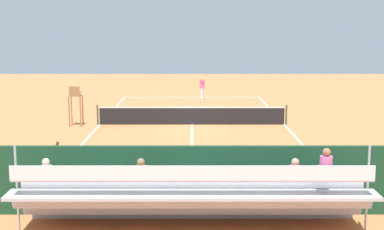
{
  "coord_description": "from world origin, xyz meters",
  "views": [
    {
      "loc": [
        0.02,
        28.94,
        5.39
      ],
      "look_at": [
        0.0,
        4.0,
        1.2
      ],
      "focal_mm": 50.88,
      "sensor_mm": 36.0,
      "label": 1
    }
  ],
  "objects_px": {
    "bleacher_stand": "(200,197)",
    "equipment_bag": "(227,201)",
    "line_judge": "(53,172)",
    "courtside_bench": "(286,187)",
    "tennis_player": "(202,86)",
    "tennis_ball_near": "(217,102)",
    "tennis_racket": "(194,100)",
    "umpire_chair": "(75,102)",
    "tennis_ball_far": "(186,103)",
    "tennis_net": "(192,115)"
  },
  "relations": [
    {
      "from": "tennis_net",
      "to": "bleacher_stand",
      "type": "distance_m",
      "value": 15.34
    },
    {
      "from": "tennis_ball_near",
      "to": "tennis_ball_far",
      "type": "height_order",
      "value": "same"
    },
    {
      "from": "tennis_ball_near",
      "to": "umpire_chair",
      "type": "bearing_deg",
      "value": 47.4
    },
    {
      "from": "courtside_bench",
      "to": "tennis_ball_near",
      "type": "relative_size",
      "value": 27.27
    },
    {
      "from": "line_judge",
      "to": "tennis_racket",
      "type": "bearing_deg",
      "value": -100.8
    },
    {
      "from": "bleacher_stand",
      "to": "umpire_chair",
      "type": "distance_m",
      "value": 16.31
    },
    {
      "from": "tennis_player",
      "to": "tennis_net",
      "type": "bearing_deg",
      "value": 85.6
    },
    {
      "from": "umpire_chair",
      "to": "bleacher_stand",
      "type": "bearing_deg",
      "value": 113.14
    },
    {
      "from": "tennis_player",
      "to": "tennis_racket",
      "type": "xyz_separation_m",
      "value": [
        0.58,
        0.2,
        -1.0
      ]
    },
    {
      "from": "courtside_bench",
      "to": "tennis_ball_near",
      "type": "xyz_separation_m",
      "value": [
        1.1,
        -21.54,
        -0.53
      ]
    },
    {
      "from": "bleacher_stand",
      "to": "tennis_net",
      "type": "bearing_deg",
      "value": -89.23
    },
    {
      "from": "tennis_net",
      "to": "courtside_bench",
      "type": "xyz_separation_m",
      "value": [
        -2.82,
        13.27,
        0.06
      ]
    },
    {
      "from": "line_judge",
      "to": "bleacher_stand",
      "type": "bearing_deg",
      "value": 153.99
    },
    {
      "from": "tennis_racket",
      "to": "tennis_ball_far",
      "type": "relative_size",
      "value": 8.85
    },
    {
      "from": "courtside_bench",
      "to": "tennis_racket",
      "type": "relative_size",
      "value": 3.08
    },
    {
      "from": "bleacher_stand",
      "to": "courtside_bench",
      "type": "height_order",
      "value": "bleacher_stand"
    },
    {
      "from": "bleacher_stand",
      "to": "tennis_player",
      "type": "distance_m",
      "value": 24.92
    },
    {
      "from": "bleacher_stand",
      "to": "line_judge",
      "type": "bearing_deg",
      "value": -26.01
    },
    {
      "from": "umpire_chair",
      "to": "equipment_bag",
      "type": "xyz_separation_m",
      "value": [
        -7.24,
        13.06,
        -1.13
      ]
    },
    {
      "from": "bleacher_stand",
      "to": "tennis_ball_far",
      "type": "distance_m",
      "value": 23.3
    },
    {
      "from": "umpire_chair",
      "to": "equipment_bag",
      "type": "relative_size",
      "value": 2.38
    },
    {
      "from": "line_judge",
      "to": "equipment_bag",
      "type": "bearing_deg",
      "value": 177.89
    },
    {
      "from": "bleacher_stand",
      "to": "tennis_ball_near",
      "type": "bearing_deg",
      "value": -93.66
    },
    {
      "from": "umpire_chair",
      "to": "tennis_ball_far",
      "type": "xyz_separation_m",
      "value": [
        -5.79,
        -8.29,
        -1.28
      ]
    },
    {
      "from": "bleacher_stand",
      "to": "tennis_racket",
      "type": "relative_size",
      "value": 15.51
    },
    {
      "from": "tennis_net",
      "to": "umpire_chair",
      "type": "bearing_deg",
      "value": 3.18
    },
    {
      "from": "tennis_net",
      "to": "tennis_player",
      "type": "relative_size",
      "value": 5.35
    },
    {
      "from": "equipment_bag",
      "to": "tennis_net",
      "type": "bearing_deg",
      "value": -85.58
    },
    {
      "from": "courtside_bench",
      "to": "umpire_chair",
      "type": "bearing_deg",
      "value": -55.11
    },
    {
      "from": "courtside_bench",
      "to": "line_judge",
      "type": "xyz_separation_m",
      "value": [
        6.96,
        -0.06,
        0.46
      ]
    },
    {
      "from": "tennis_net",
      "to": "tennis_racket",
      "type": "xyz_separation_m",
      "value": [
        -0.16,
        -9.38,
        -0.49
      ]
    },
    {
      "from": "equipment_bag",
      "to": "tennis_ball_near",
      "type": "xyz_separation_m",
      "value": [
        -0.68,
        -21.67,
        -0.15
      ]
    },
    {
      "from": "umpire_chair",
      "to": "tennis_player",
      "type": "distance_m",
      "value": 12.11
    },
    {
      "from": "tennis_net",
      "to": "line_judge",
      "type": "xyz_separation_m",
      "value": [
        4.15,
        13.21,
        0.51
      ]
    },
    {
      "from": "bleacher_stand",
      "to": "tennis_player",
      "type": "xyz_separation_m",
      "value": [
        -0.53,
        -24.92,
        0.08
      ]
    },
    {
      "from": "bleacher_stand",
      "to": "equipment_bag",
      "type": "distance_m",
      "value": 2.24
    },
    {
      "from": "umpire_chair",
      "to": "equipment_bag",
      "type": "distance_m",
      "value": 14.97
    },
    {
      "from": "equipment_bag",
      "to": "tennis_player",
      "type": "bearing_deg",
      "value": -89.26
    },
    {
      "from": "tennis_net",
      "to": "tennis_ball_far",
      "type": "bearing_deg",
      "value": -87.07
    },
    {
      "from": "tennis_player",
      "to": "tennis_racket",
      "type": "distance_m",
      "value": 1.17
    },
    {
      "from": "tennis_player",
      "to": "tennis_ball_far",
      "type": "height_order",
      "value": "tennis_player"
    },
    {
      "from": "tennis_ball_near",
      "to": "tennis_racket",
      "type": "bearing_deg",
      "value": -35.45
    },
    {
      "from": "equipment_bag",
      "to": "tennis_player",
      "type": "relative_size",
      "value": 0.47
    },
    {
      "from": "umpire_chair",
      "to": "tennis_ball_near",
      "type": "distance_m",
      "value": 11.77
    },
    {
      "from": "tennis_player",
      "to": "tennis_ball_near",
      "type": "distance_m",
      "value": 1.91
    },
    {
      "from": "tennis_net",
      "to": "bleacher_stand",
      "type": "relative_size",
      "value": 1.14
    },
    {
      "from": "courtside_bench",
      "to": "equipment_bag",
      "type": "distance_m",
      "value": 1.82
    },
    {
      "from": "bleacher_stand",
      "to": "tennis_racket",
      "type": "height_order",
      "value": "bleacher_stand"
    },
    {
      "from": "umpire_chair",
      "to": "tennis_ball_near",
      "type": "relative_size",
      "value": 32.42
    },
    {
      "from": "tennis_racket",
      "to": "tennis_ball_near",
      "type": "bearing_deg",
      "value": 144.55
    }
  ]
}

